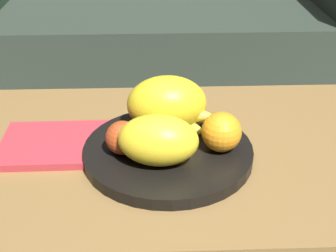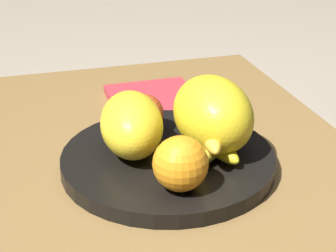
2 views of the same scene
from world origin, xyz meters
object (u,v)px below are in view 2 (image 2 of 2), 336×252
Objects in this scene: orange_front at (180,164)px; apple_front at (144,113)px; melon_large_front at (132,124)px; melon_smaller_beside at (213,114)px; fruit_bowl at (168,160)px; magazine at (158,105)px; banana_bunch at (212,139)px; coffee_table at (199,206)px.

orange_front reaches higher than apple_front.
melon_smaller_beside reaches higher than melon_large_front.
melon_large_front is at bearing -110.87° from fruit_bowl.
melon_large_front is 2.28× the size of apple_front.
fruit_bowl is 0.10m from apple_front.
banana_bunch is at bearing 4.44° from magazine.
melon_smaller_beside reaches higher than orange_front.
magazine is (-0.25, -0.02, -0.04)m from banana_bunch.
coffee_table is 0.11m from banana_bunch.
melon_large_front is at bearing -131.24° from coffee_table.
melon_large_front is 0.96× the size of banana_bunch.
fruit_bowl is 4.30× the size of orange_front.
melon_smaller_beside is 0.14m from orange_front.
apple_front is at bearing -178.72° from orange_front.
apple_front is 0.28× the size of magazine.
melon_large_front is 0.08m from apple_front.
fruit_bowl is at bearing 69.13° from melon_large_front.
apple_front is at bearing 151.63° from melon_large_front.
orange_front is 0.50× the size of banana_bunch.
melon_smaller_beside is (0.00, 0.08, 0.07)m from fruit_bowl.
melon_large_front is at bearing -107.73° from banana_bunch.
melon_smaller_beside is at bearing 160.53° from banana_bunch.
coffee_table is 3.26× the size of fruit_bowl.
orange_front reaches higher than fruit_bowl.
apple_front is 0.14m from banana_bunch.
magazine is (-0.23, 0.05, -0.00)m from fruit_bowl.
melon_large_front is 0.25m from magazine.
banana_bunch is (-0.09, 0.08, -0.01)m from orange_front.
coffee_table is at bearing -2.78° from magazine.
melon_smaller_beside is (-0.06, 0.04, 0.13)m from coffee_table.
coffee_table is 6.69× the size of melon_smaller_beside.
fruit_bowl is at bearing 10.46° from apple_front.
melon_large_front is (-0.08, -0.09, 0.12)m from coffee_table.
melon_smaller_beside is 2.10× the size of orange_front.
melon_smaller_beside is at bearing 45.18° from apple_front.
apple_front reaches higher than magazine.
coffee_table is 0.15m from melon_smaller_beside.
fruit_bowl is 0.24m from magazine.
coffee_table is 4.61× the size of magazine.
apple_front reaches higher than banana_bunch.
melon_smaller_beside reaches higher than coffee_table.
magazine is at bearing -174.94° from banana_bunch.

